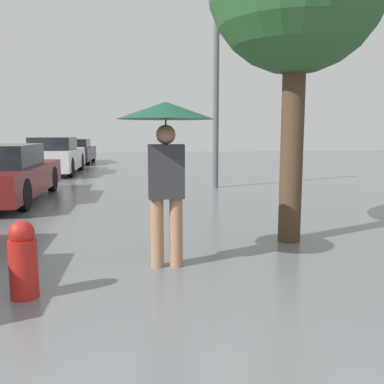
% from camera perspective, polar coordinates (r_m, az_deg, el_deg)
% --- Properties ---
extents(pedestrian, '(1.08, 1.08, 1.86)m').
position_cam_1_polar(pedestrian, '(4.76, -3.51, 7.45)').
color(pedestrian, '#9E7051').
rests_on(pedestrian, ground_plane).
extents(parked_car_second, '(1.64, 4.51, 1.25)m').
position_cam_1_polar(parked_car_second, '(10.35, -23.74, 2.15)').
color(parked_car_second, maroon).
rests_on(parked_car_second, ground_plane).
extents(parked_car_third, '(1.64, 4.18, 1.32)m').
position_cam_1_polar(parked_car_third, '(16.25, -17.83, 4.54)').
color(parked_car_third, silver).
rests_on(parked_car_third, ground_plane).
extents(parked_car_farthest, '(1.84, 3.87, 1.16)m').
position_cam_1_polar(parked_car_farthest, '(21.23, -15.66, 5.21)').
color(parked_car_farthest, black).
rests_on(parked_car_farthest, ground_plane).
extents(street_lamp, '(0.29, 0.29, 4.86)m').
position_cam_1_polar(street_lamp, '(11.69, 3.24, 14.16)').
color(street_lamp, '#515456').
rests_on(street_lamp, ground_plane).
extents(fire_hydrant, '(0.26, 0.26, 0.74)m').
position_cam_1_polar(fire_hydrant, '(4.31, -21.60, -8.40)').
color(fire_hydrant, '#B21E19').
rests_on(fire_hydrant, ground_plane).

